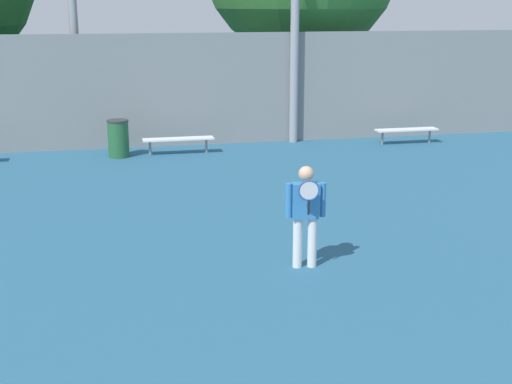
# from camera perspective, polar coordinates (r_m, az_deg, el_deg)

# --- Properties ---
(tennis_player) EXTENTS (0.60, 0.44, 1.57)m
(tennis_player) POSITION_cam_1_polar(r_m,az_deg,el_deg) (10.63, 3.98, -1.46)
(tennis_player) COLOR silver
(tennis_player) RESTS_ON ground_plane
(bench_courtside_near) EXTENTS (1.86, 0.40, 0.42)m
(bench_courtside_near) POSITION_cam_1_polar(r_m,az_deg,el_deg) (18.92, -6.24, 4.19)
(bench_courtside_near) COLOR white
(bench_courtside_near) RESTS_ON ground_plane
(bench_by_gate) EXTENTS (1.79, 0.40, 0.42)m
(bench_by_gate) POSITION_cam_1_polar(r_m,az_deg,el_deg) (20.63, 11.95, 4.85)
(bench_by_gate) COLOR white
(bench_by_gate) RESTS_ON ground_plane
(trash_bin) EXTENTS (0.56, 0.56, 0.97)m
(trash_bin) POSITION_cam_1_polar(r_m,az_deg,el_deg) (18.75, -10.95, 4.23)
(trash_bin) COLOR #235B33
(trash_bin) RESTS_ON ground_plane
(back_fence) EXTENTS (24.39, 0.06, 3.08)m
(back_fence) POSITION_cam_1_polar(r_m,az_deg,el_deg) (19.85, -6.89, 8.06)
(back_fence) COLOR gray
(back_fence) RESTS_ON ground_plane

